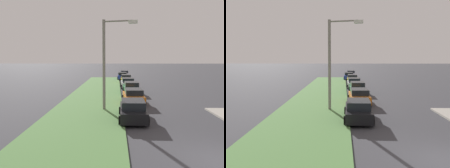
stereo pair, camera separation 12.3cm
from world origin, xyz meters
TOP-DOWN VIEW (x-y plane):
  - grass_median at (10.00, 7.17)m, footprint 60.00×6.00m
  - parked_car_black at (6.60, 3.53)m, footprint 4.34×2.09m
  - parked_car_orange at (12.37, 3.07)m, footprint 4.36×2.13m
  - parked_car_green at (18.52, 2.86)m, footprint 4.34×2.10m
  - parked_car_silver at (23.72, 3.05)m, footprint 4.35×2.11m
  - parked_car_yellow at (30.28, 3.00)m, footprint 4.36×2.13m
  - parked_car_blue at (36.25, 3.47)m, footprint 4.35×2.12m
  - parked_car_white at (42.38, 2.93)m, footprint 4.39×2.20m
  - streetlight at (9.46, 5.40)m, footprint 0.89×2.84m

SIDE VIEW (x-z plane):
  - grass_median at x=10.00m, z-range 0.00..0.12m
  - parked_car_black at x=6.60m, z-range -0.02..1.45m
  - parked_car_orange at x=12.37m, z-range -0.02..1.45m
  - parked_car_green at x=18.52m, z-range -0.02..1.45m
  - parked_car_silver at x=23.72m, z-range -0.02..1.45m
  - parked_car_yellow at x=30.28m, z-range -0.02..1.45m
  - parked_car_blue at x=36.25m, z-range -0.02..1.45m
  - parked_car_white at x=42.38m, z-range -0.02..1.45m
  - streetlight at x=9.46m, z-range 0.64..8.14m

